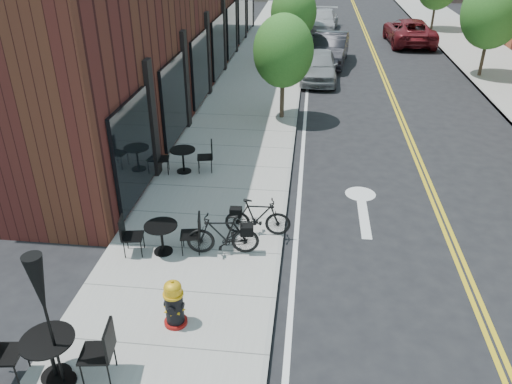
{
  "coord_description": "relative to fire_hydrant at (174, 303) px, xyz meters",
  "views": [
    {
      "loc": [
        0.46,
        -9.21,
        6.71
      ],
      "look_at": [
        -0.72,
        1.24,
        1.0
      ],
      "focal_mm": 35.0,
      "sensor_mm": 36.0,
      "label": 1
    }
  ],
  "objects": [
    {
      "name": "patio_umbrella",
      "position": [
        -1.47,
        -1.53,
        1.33
      ],
      "size": [
        0.41,
        0.41,
        2.51
      ],
      "color": "black",
      "rests_on": "sidewalk_near"
    },
    {
      "name": "tree_near_b",
      "position": [
        1.21,
        19.41,
        2.12
      ],
      "size": [
        2.3,
        2.3,
        3.98
      ],
      "color": "#382B1E",
      "rests_on": "sidewalk_near"
    },
    {
      "name": "bistro_set_a",
      "position": [
        -1.65,
        -1.43,
        0.07
      ],
      "size": [
        2.01,
        0.95,
        1.06
      ],
      "rotation": [
        0.0,
        0.0,
        0.13
      ],
      "color": "black",
      "rests_on": "sidewalk_near"
    },
    {
      "name": "tree_near_a",
      "position": [
        1.21,
        11.41,
        2.01
      ],
      "size": [
        2.2,
        2.2,
        3.81
      ],
      "color": "#382B1E",
      "rests_on": "sidewalk_near"
    },
    {
      "name": "bicycle_right",
      "position": [
        1.19,
        3.18,
        -0.0
      ],
      "size": [
        1.58,
        0.49,
        0.94
      ],
      "primitive_type": "imported",
      "rotation": [
        0.0,
        0.0,
        1.6
      ],
      "color": "black",
      "rests_on": "sidewalk_near"
    },
    {
      "name": "bicycle_left",
      "position": [
        0.5,
        2.32,
        0.02
      ],
      "size": [
        1.66,
        0.64,
        0.97
      ],
      "primitive_type": "imported",
      "rotation": [
        0.0,
        0.0,
        -1.46
      ],
      "color": "black",
      "rests_on": "sidewalk_near"
    },
    {
      "name": "fire_hydrant",
      "position": [
        0.0,
        0.0,
        0.0
      ],
      "size": [
        0.47,
        0.47,
        0.99
      ],
      "rotation": [
        0.0,
        0.0,
        -0.1
      ],
      "color": "maroon",
      "rests_on": "sidewalk_near"
    },
    {
      "name": "bistro_set_c",
      "position": [
        -1.38,
        6.31,
        0.0
      ],
      "size": [
        1.78,
        0.89,
        0.94
      ],
      "rotation": [
        0.0,
        0.0,
        0.2
      ],
      "color": "black",
      "rests_on": "sidewalk_near"
    },
    {
      "name": "parked_car_b",
      "position": [
        3.14,
        20.23,
        0.21
      ],
      "size": [
        2.26,
        5.01,
        1.6
      ],
      "primitive_type": "imported",
      "rotation": [
        0.0,
        0.0,
        -0.12
      ],
      "color": "black",
      "rests_on": "ground"
    },
    {
      "name": "ground",
      "position": [
        1.81,
        2.41,
        -0.59
      ],
      "size": [
        120.0,
        120.0,
        0.0
      ],
      "primitive_type": "plane",
      "color": "black",
      "rests_on": "ground"
    },
    {
      "name": "sidewalk_near",
      "position": [
        -0.19,
        12.41,
        -0.53
      ],
      "size": [
        4.0,
        70.0,
        0.12
      ],
      "primitive_type": "cube",
      "color": "#9E9B93",
      "rests_on": "ground"
    },
    {
      "name": "tree_far_b",
      "position": [
        10.41,
        18.41,
        2.47
      ],
      "size": [
        2.8,
        2.8,
        4.62
      ],
      "color": "#382B1E",
      "rests_on": "sidewalk_far"
    },
    {
      "name": "parked_car_c",
      "position": [
        2.88,
        29.84,
        0.08
      ],
      "size": [
        2.35,
        4.79,
        1.34
      ],
      "primitive_type": "imported",
      "rotation": [
        0.0,
        0.0,
        -0.1
      ],
      "color": "#B5B4B9",
      "rests_on": "ground"
    },
    {
      "name": "bistro_set_b",
      "position": [
        -0.86,
        2.2,
        -0.0
      ],
      "size": [
        1.76,
        0.86,
        0.93
      ],
      "rotation": [
        0.0,
        0.0,
        0.17
      ],
      "color": "black",
      "rests_on": "sidewalk_near"
    },
    {
      "name": "building_near",
      "position": [
        -4.69,
        16.41,
        2.91
      ],
      "size": [
        5.0,
        28.0,
        7.0
      ],
      "primitive_type": "cube",
      "color": "#481A17",
      "rests_on": "ground"
    },
    {
      "name": "parked_car_a",
      "position": [
        2.61,
        16.96,
        0.12
      ],
      "size": [
        1.79,
        4.24,
        1.43
      ],
      "primitive_type": "imported",
      "rotation": [
        0.0,
        0.0,
        -0.02
      ],
      "color": "gray",
      "rests_on": "ground"
    },
    {
      "name": "parked_car_far",
      "position": [
        8.11,
        25.83,
        0.18
      ],
      "size": [
        2.76,
        5.63,
        1.54
      ],
      "primitive_type": "imported",
      "rotation": [
        0.0,
        0.0,
        3.18
      ],
      "color": "maroon",
      "rests_on": "ground"
    }
  ]
}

